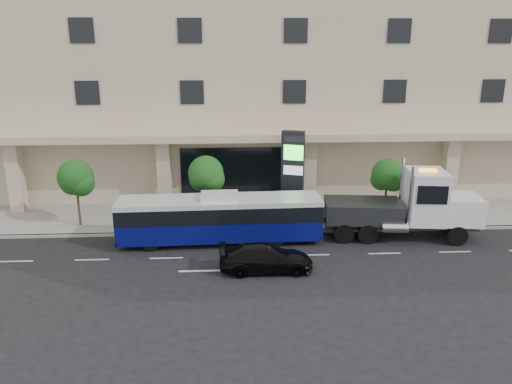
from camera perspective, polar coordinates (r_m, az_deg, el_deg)
ground at (r=28.84m, az=-1.87°, el=-6.18°), size 120.00×120.00×0.00m
sidewalk at (r=33.48m, az=-2.06°, el=-2.76°), size 120.00×6.00×0.15m
curb at (r=30.67m, az=-1.95°, el=-4.61°), size 120.00×0.30×0.15m
convention_center at (r=42.04m, az=-2.47°, el=14.93°), size 60.00×17.60×20.00m
tree_left at (r=32.65m, az=-19.85°, el=1.31°), size 2.27×2.20×4.22m
tree_mid at (r=31.24m, az=-5.69°, el=1.85°), size 2.28×2.20×4.38m
tree_right at (r=32.82m, az=14.81°, el=1.69°), size 2.10×2.00×4.04m
city_bus at (r=28.95m, az=-4.14°, el=-2.93°), size 11.76×2.83×2.96m
tow_truck at (r=30.79m, az=17.05°, el=-1.64°), size 10.26×3.45×4.65m
black_sedan at (r=25.59m, az=1.16°, el=-7.55°), size 4.75×1.95×1.38m
signage_pylon at (r=32.23m, az=4.20°, el=2.02°), size 1.52×0.96×5.76m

